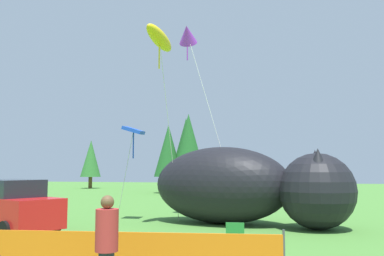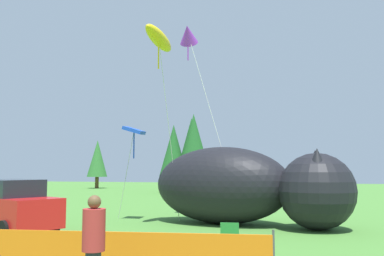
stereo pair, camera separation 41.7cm
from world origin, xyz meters
name	(u,v)px [view 1 (the left image)]	position (x,y,z in m)	size (l,w,h in m)	color
ground_plane	(118,247)	(0.00, 0.00, 0.00)	(120.00, 120.00, 0.00)	#477F33
parked_car	(12,207)	(-4.88, 1.70, 0.98)	(4.63, 3.57, 1.98)	red
folding_chair	(235,238)	(3.65, -0.66, 0.51)	(0.57, 0.57, 0.90)	#267F33
inflatable_cat	(243,188)	(3.27, 5.95, 1.54)	(8.95, 5.07, 3.34)	black
safety_fence	(70,255)	(0.44, -3.83, 0.52)	(9.10, 0.97, 1.13)	orange
spectator_in_black_shirt	(107,244)	(1.85, -5.18, 1.04)	(0.41, 0.41, 1.90)	#2D2D38
kite_blue_box	(133,132)	(-1.81, 6.21, 4.10)	(1.49, 1.14, 4.39)	silver
kite_purple_delta	(188,35)	(0.50, 7.38, 8.90)	(3.13, 1.33, 9.58)	silver
kite_yellow_hero	(159,39)	(-0.03, 4.35, 7.82)	(0.97, 3.67, 8.40)	silver
horizon_tree_east	(189,144)	(-4.13, 28.30, 4.77)	(3.26, 3.26, 7.78)	brown
horizon_tree_west	(168,151)	(-6.19, 28.34, 4.14)	(2.83, 2.83, 6.75)	brown
horizon_tree_mid	(186,146)	(-4.90, 30.57, 4.70)	(3.21, 3.21, 7.65)	brown
horizon_tree_northeast	(91,159)	(-18.18, 36.17, 3.62)	(2.47, 2.47, 5.89)	brown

